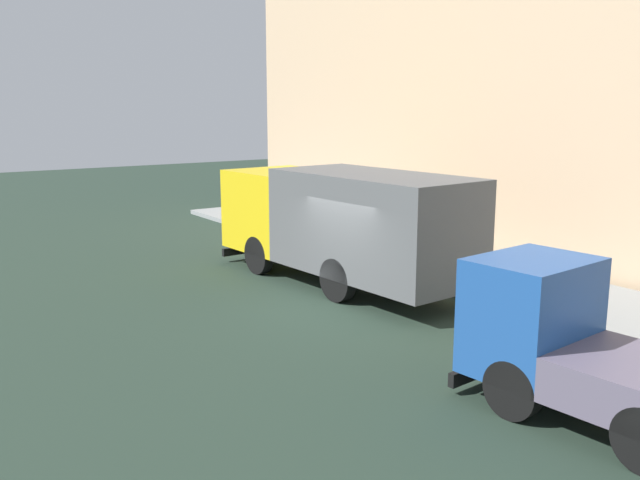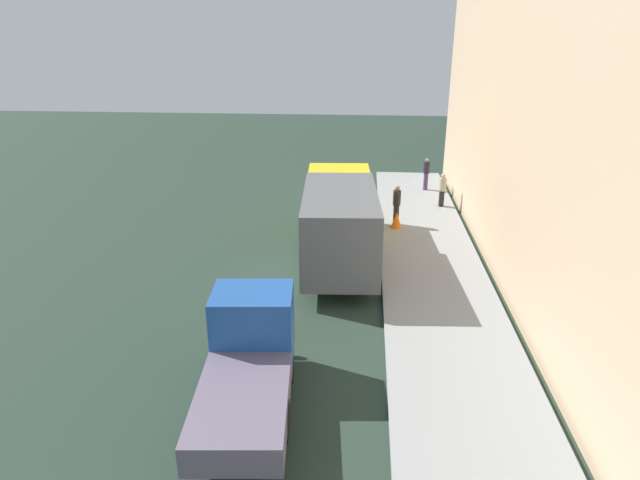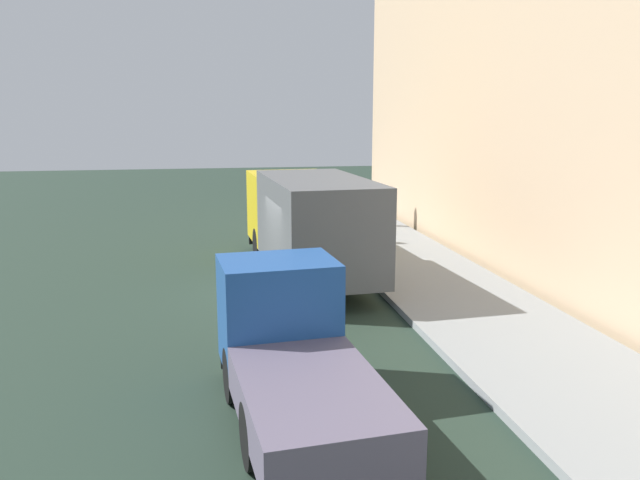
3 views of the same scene
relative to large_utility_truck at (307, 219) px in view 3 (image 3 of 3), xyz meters
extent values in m
plane|color=#223228|center=(-1.40, -1.57, -1.73)|extent=(80.00, 80.00, 0.00)
cube|color=gray|center=(3.47, -1.57, -1.65)|extent=(3.73, 30.00, 0.17)
cube|color=#CDAB86|center=(5.84, -1.57, 3.91)|extent=(0.50, 30.00, 11.29)
cube|color=yellow|center=(-0.17, 2.79, -0.04)|extent=(2.69, 2.74, 2.30)
cube|color=black|center=(-0.25, 4.07, 0.23)|extent=(2.13, 0.19, 1.29)
cube|color=#545658|center=(0.08, -1.25, 0.07)|extent=(2.87, 5.65, 2.52)
cube|color=black|center=(-0.25, 4.15, -1.44)|extent=(2.44, 0.27, 0.24)
cylinder|color=black|center=(-1.25, 2.21, -1.19)|extent=(0.37, 1.10, 1.08)
cylinder|color=black|center=(0.98, 2.34, -1.19)|extent=(0.37, 1.10, 1.08)
cylinder|color=black|center=(-1.04, -1.31, -1.19)|extent=(0.37, 1.10, 1.08)
cylinder|color=black|center=(1.19, -1.18, -1.19)|extent=(0.37, 1.10, 1.08)
cube|color=#1F4C94|center=(-1.74, -7.57, -0.33)|extent=(2.08, 1.68, 1.87)
cube|color=black|center=(-1.80, -6.84, -0.11)|extent=(1.64, 0.20, 1.05)
cube|color=#5D5569|center=(-1.54, -9.94, -0.93)|extent=(2.22, 3.38, 0.68)
cube|color=black|center=(-1.81, -6.76, -1.48)|extent=(1.88, 0.28, 0.24)
cylinder|color=black|center=(-2.54, -7.95, -1.27)|extent=(0.38, 0.95, 0.93)
cylinder|color=black|center=(-0.89, -7.81, -1.27)|extent=(0.38, 0.95, 0.93)
cylinder|color=black|center=(-2.36, -10.01, -1.27)|extent=(0.38, 0.95, 0.93)
cylinder|color=black|center=(-0.71, -9.87, -1.27)|extent=(0.38, 0.95, 0.93)
cylinder|color=black|center=(2.33, 3.85, -1.11)|extent=(0.30, 0.30, 0.90)
cylinder|color=#252226|center=(2.33, 3.85, -0.33)|extent=(0.40, 0.40, 0.65)
sphere|color=#90724E|center=(2.33, 3.85, 0.10)|extent=(0.22, 0.22, 0.22)
cylinder|color=black|center=(4.67, 6.73, -1.17)|extent=(0.31, 0.31, 0.79)
cylinder|color=tan|center=(4.67, 6.73, -0.46)|extent=(0.41, 0.41, 0.61)
sphere|color=tan|center=(4.67, 6.73, -0.04)|extent=(0.23, 0.23, 0.23)
cylinder|color=#4A3559|center=(4.18, 9.69, -1.10)|extent=(0.34, 0.34, 0.91)
cylinder|color=#251E29|center=(4.18, 9.69, -0.35)|extent=(0.45, 0.45, 0.59)
sphere|color=#8D7053|center=(4.18, 9.69, 0.05)|extent=(0.21, 0.21, 0.21)
cone|color=orange|center=(2.33, 3.41, -1.22)|extent=(0.49, 0.49, 0.69)
camera|label=1|loc=(-10.46, -14.27, 2.98)|focal=38.10mm
camera|label=2|loc=(0.90, -19.16, 6.51)|focal=30.48mm
camera|label=3|loc=(-2.87, -17.78, 3.04)|focal=34.71mm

